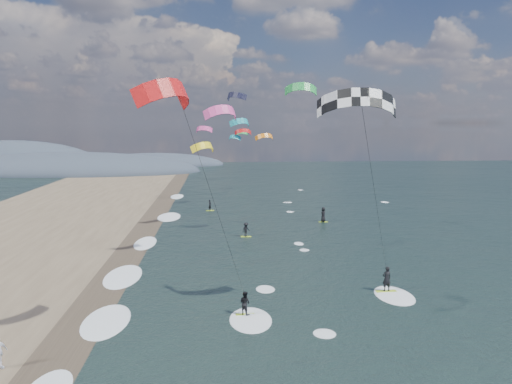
{
  "coord_description": "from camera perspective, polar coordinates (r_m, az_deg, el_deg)",
  "views": [
    {
      "loc": [
        -3.72,
        -23.49,
        11.93
      ],
      "look_at": [
        -1.0,
        12.0,
        7.0
      ],
      "focal_mm": 35.0,
      "sensor_mm": 36.0,
      "label": 1
    }
  ],
  "objects": [
    {
      "name": "far_kitesurfers",
      "position": [
        58.61,
        2.23,
        -3.03
      ],
      "size": [
        14.96,
        17.04,
        1.84
      ],
      "color": "#ACD225",
      "rests_on": "ground"
    },
    {
      "name": "kitesurfer_near_a",
      "position": [
        29.73,
        12.63,
        5.76
      ],
      "size": [
        7.91,
        8.57,
        14.42
      ],
      "color": "#ACD225",
      "rests_on": "ground"
    },
    {
      "name": "ground",
      "position": [
        26.6,
        4.36,
        -18.78
      ],
      "size": [
        260.0,
        260.0,
        0.0
      ],
      "primitive_type": "plane",
      "color": "black",
      "rests_on": "ground"
    },
    {
      "name": "wet_sand_strip",
      "position": [
        36.5,
        -17.61,
        -11.57
      ],
      "size": [
        3.0,
        240.0,
        0.0
      ],
      "primitive_type": "cube",
      "color": "#382D23",
      "rests_on": "ground"
    },
    {
      "name": "shoreline_surf",
      "position": [
        40.67,
        -14.4,
        -9.43
      ],
      "size": [
        2.4,
        79.4,
        0.11
      ],
      "color": "white",
      "rests_on": "ground"
    },
    {
      "name": "kitesurfer_near_b",
      "position": [
        25.85,
        -5.82,
        1.55
      ],
      "size": [
        6.66,
        9.07,
        14.55
      ],
      "color": "#ACD225",
      "rests_on": "ground"
    },
    {
      "name": "coastal_hills",
      "position": [
        138.15,
        -21.71,
        2.37
      ],
      "size": [
        80.0,
        41.0,
        15.0
      ],
      "color": "#3D4756",
      "rests_on": "ground"
    },
    {
      "name": "bg_kite_field",
      "position": [
        77.95,
        -1.81,
        7.86
      ],
      "size": [
        14.17,
        78.66,
        7.98
      ],
      "color": "teal",
      "rests_on": "ground"
    }
  ]
}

